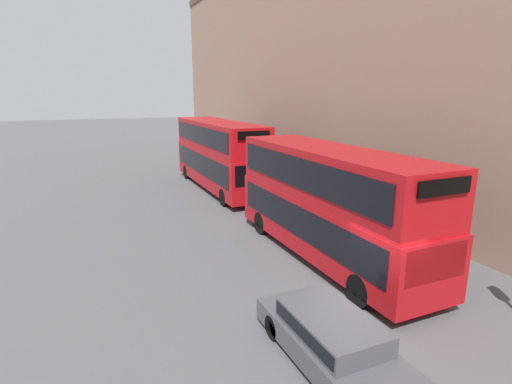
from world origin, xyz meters
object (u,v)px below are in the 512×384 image
car_dark_sedan (333,339)px  bus_leading (329,199)px  bus_second_in_queue (219,152)px  pedestrian (283,190)px

car_dark_sedan → bus_leading: bearing=57.4°
bus_second_in_queue → pedestrian: (2.23, -4.80, -1.67)m
bus_second_in_queue → car_dark_sedan: bearing=-100.8°
bus_second_in_queue → car_dark_sedan: bus_second_in_queue is taller
bus_second_in_queue → car_dark_sedan: size_ratio=2.44×
bus_leading → car_dark_sedan: bearing=-122.6°
pedestrian → car_dark_sedan: bearing=-113.4°
bus_leading → bus_second_in_queue: bearing=90.0°
bus_second_in_queue → pedestrian: bus_second_in_queue is taller
pedestrian → bus_second_in_queue: bearing=114.9°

